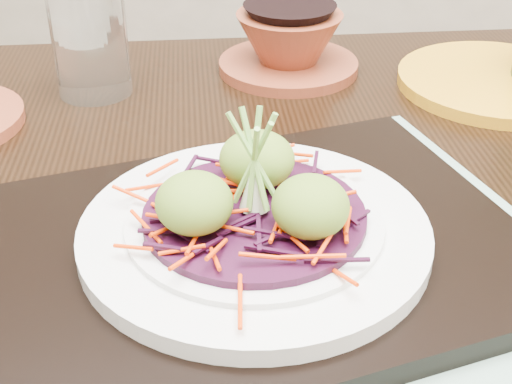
{
  "coord_description": "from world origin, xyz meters",
  "views": [
    {
      "loc": [
        0.01,
        -0.44,
        0.98
      ],
      "look_at": [
        -0.01,
        -0.03,
        0.73
      ],
      "focal_mm": 50.0,
      "sensor_mm": 36.0,
      "label": 1
    }
  ],
  "objects_px": {
    "serving_tray": "(254,249)",
    "white_plate": "(254,230)",
    "dining_table": "(275,285)",
    "yellow_plate": "(498,81)",
    "terracotta_bowl_set": "(289,46)",
    "water_glass": "(90,42)"
  },
  "relations": [
    {
      "from": "serving_tray",
      "to": "white_plate",
      "type": "xyz_separation_m",
      "value": [
        0.0,
        0.0,
        0.02
      ]
    },
    {
      "from": "dining_table",
      "to": "yellow_plate",
      "type": "relative_size",
      "value": 5.72
    },
    {
      "from": "white_plate",
      "to": "yellow_plate",
      "type": "distance_m",
      "value": 0.39
    },
    {
      "from": "terracotta_bowl_set",
      "to": "yellow_plate",
      "type": "distance_m",
      "value": 0.22
    },
    {
      "from": "dining_table",
      "to": "water_glass",
      "type": "distance_m",
      "value": 0.31
    },
    {
      "from": "dining_table",
      "to": "yellow_plate",
      "type": "height_order",
      "value": "yellow_plate"
    },
    {
      "from": "dining_table",
      "to": "serving_tray",
      "type": "xyz_separation_m",
      "value": [
        -0.01,
        -0.09,
        0.1
      ]
    },
    {
      "from": "water_glass",
      "to": "terracotta_bowl_set",
      "type": "bearing_deg",
      "value": 19.01
    },
    {
      "from": "water_glass",
      "to": "dining_table",
      "type": "bearing_deg",
      "value": -45.04
    },
    {
      "from": "serving_tray",
      "to": "yellow_plate",
      "type": "xyz_separation_m",
      "value": [
        0.24,
        0.31,
        -0.01
      ]
    },
    {
      "from": "white_plate",
      "to": "dining_table",
      "type": "bearing_deg",
      "value": 81.57
    },
    {
      "from": "dining_table",
      "to": "water_glass",
      "type": "xyz_separation_m",
      "value": [
        -0.19,
        0.19,
        0.14
      ]
    },
    {
      "from": "serving_tray",
      "to": "terracotta_bowl_set",
      "type": "height_order",
      "value": "terracotta_bowl_set"
    },
    {
      "from": "serving_tray",
      "to": "dining_table",
      "type": "bearing_deg",
      "value": 58.21
    },
    {
      "from": "serving_tray",
      "to": "terracotta_bowl_set",
      "type": "bearing_deg",
      "value": 63.62
    },
    {
      "from": "serving_tray",
      "to": "white_plate",
      "type": "relative_size",
      "value": 1.54
    },
    {
      "from": "terracotta_bowl_set",
      "to": "yellow_plate",
      "type": "relative_size",
      "value": 0.75
    },
    {
      "from": "white_plate",
      "to": "water_glass",
      "type": "height_order",
      "value": "water_glass"
    },
    {
      "from": "serving_tray",
      "to": "white_plate",
      "type": "distance_m",
      "value": 0.02
    },
    {
      "from": "water_glass",
      "to": "yellow_plate",
      "type": "xyz_separation_m",
      "value": [
        0.41,
        0.03,
        -0.05
      ]
    },
    {
      "from": "water_glass",
      "to": "yellow_plate",
      "type": "relative_size",
      "value": 0.51
    },
    {
      "from": "terracotta_bowl_set",
      "to": "dining_table",
      "type": "bearing_deg",
      "value": -91.18
    }
  ]
}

